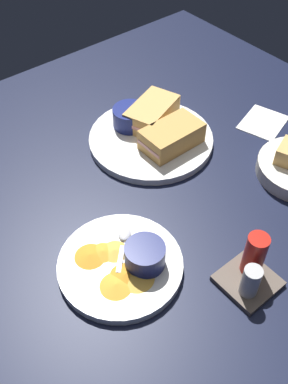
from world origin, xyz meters
TOP-DOWN VIEW (x-y plane):
  - ground_plane at (0.00, 0.00)cm, footprint 110.00×110.00cm
  - plate_sandwich_main at (-4.28, -10.96)cm, footprint 27.63×27.63cm
  - sandwich_half_near at (-5.90, -5.97)cm, footprint 13.26×7.61cm
  - sandwich_half_far at (-7.80, -14.86)cm, footprint 14.85×11.59cm
  - ramekin_dark_sauce at (-3.31, -17.11)cm, footprint 7.93×7.93cm
  - spoon_by_dark_ramekin at (-3.54, -11.08)cm, footprint 2.32×9.90cm
  - plate_chips_companion at (21.28, 11.43)cm, footprint 21.66×21.66cm
  - ramekin_light_gravy at (18.03, 14.14)cm, footprint 6.95×6.95cm
  - spoon_by_gravy_ramekin at (17.96, 8.11)cm, footprint 8.03×8.02cm
  - plantain_chip_scatter at (22.63, 11.89)cm, footprint 11.35×16.22cm
  - condiment_caddy at (6.06, 27.13)cm, footprint 9.00×9.00cm
  - paper_napkin_folded at (-29.22, 0.50)cm, footprint 13.16×11.83cm

SIDE VIEW (x-z plane):
  - ground_plane at x=0.00cm, z-range -3.00..0.00cm
  - paper_napkin_folded at x=-29.22cm, z-range 0.00..0.40cm
  - plate_sandwich_main at x=-4.28cm, z-range 0.00..1.60cm
  - plate_chips_companion at x=21.28cm, z-range 0.00..1.60cm
  - plantain_chip_scatter at x=22.63cm, z-range 1.60..2.20cm
  - spoon_by_dark_ramekin at x=-3.54cm, z-range 1.56..2.36cm
  - spoon_by_gravy_ramekin at x=17.96cm, z-range 1.56..2.36cm
  - condiment_caddy at x=6.06cm, z-range -1.34..8.16cm
  - ramekin_light_gravy at x=18.03cm, z-range 1.75..5.98cm
  - ramekin_dark_sauce at x=-3.31cm, z-range 1.75..6.13cm
  - sandwich_half_near at x=-5.90cm, z-range 1.60..6.40cm
  - sandwich_half_far at x=-7.80cm, z-range 1.60..6.40cm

